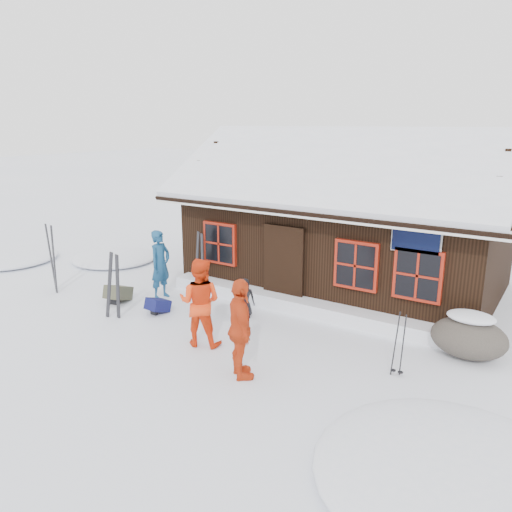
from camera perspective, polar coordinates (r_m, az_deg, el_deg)
The scene contains 15 objects.
ground at distance 11.45m, azimuth -7.07°, elevation -8.27°, with size 120.00×120.00×0.00m, color white.
mountain_hut at distance 14.32m, azimuth 10.45°, elevation 2.97°, with size 8.90×6.09×4.42m.
snow_drift at distance 12.33m, azimuth 5.12°, elevation -5.60°, with size 7.60×0.60×0.35m, color white.
snow_mounds at distance 12.00m, azimuth 4.87°, elevation -7.07°, with size 20.60×13.20×0.48m.
skier_teal at distance 13.25m, azimuth -10.87°, elevation -0.98°, with size 0.67×0.44×1.83m, color navy.
skier_orange_left at distance 10.35m, azimuth -6.43°, elevation -5.26°, with size 0.91×0.71×1.86m, color #F23C11.
skier_orange_right at distance 8.98m, azimuth -1.80°, elevation -8.39°, with size 1.10×0.46×1.87m, color red.
skier_crouched at distance 11.87m, azimuth -1.31°, elevation -4.80°, with size 0.47×0.31×0.96m, color black.
boulder at distance 10.78m, azimuth 23.16°, elevation -8.47°, with size 1.46×1.09×0.84m.
ski_pair_left at distance 12.15m, azimuth -15.98°, elevation -3.41°, with size 0.57×0.14×1.67m.
ski_pair_mid at distance 14.70m, azimuth -22.24°, elevation -0.31°, with size 0.53×0.24×1.90m.
ski_pair_right at distance 13.76m, azimuth -6.46°, elevation -0.71°, with size 0.49×0.21×1.69m.
ski_poles at distance 9.53m, azimuth 16.02°, elevation -9.80°, with size 0.23×0.11×1.27m.
backpack_blue at distance 12.44m, azimuth -11.14°, elevation -5.81°, with size 0.39×0.52×0.28m, color #111449.
backpack_olive at distance 13.40m, azimuth -15.45°, elevation -4.41°, with size 0.48×0.64×0.35m, color #444531.
Camera 1 is at (6.89, -7.96, 4.50)m, focal length 35.00 mm.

